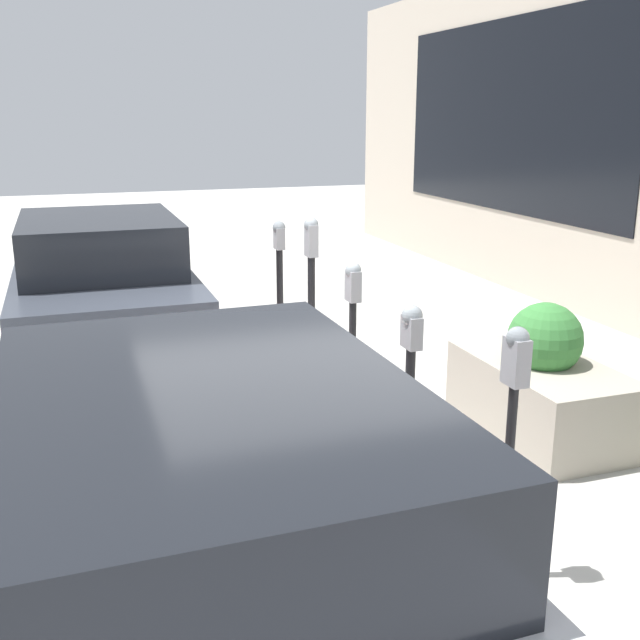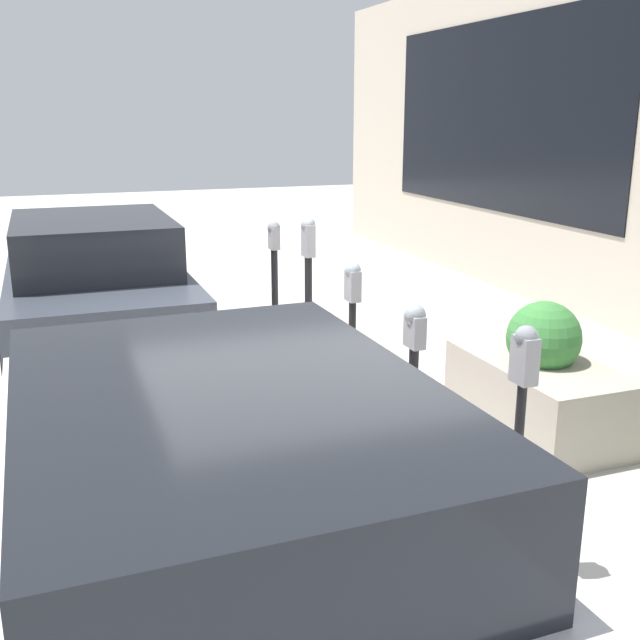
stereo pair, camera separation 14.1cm
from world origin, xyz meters
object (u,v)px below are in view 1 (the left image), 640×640
object	(u,v)px
parking_meter_second	(411,363)
parked_car_middle	(102,279)
parked_car_front	(208,526)
planter_box	(541,386)
parking_meter_farthest	(280,265)
parking_meter_fourth	(311,276)
parking_meter_middle	(353,314)
parking_meter_nearest	(513,405)

from	to	relation	value
parking_meter_second	parked_car_middle	size ratio (longest dim) A/B	0.32
parked_car_front	planter_box	bearing A→B (deg)	-59.23
parking_meter_farthest	parked_car_front	size ratio (longest dim) A/B	0.32
parking_meter_fourth	parking_meter_farthest	xyz separation A→B (m)	(1.16, -0.02, -0.12)
parking_meter_second	parking_meter_middle	xyz separation A→B (m)	(1.10, -0.01, 0.06)
parking_meter_middle	parked_car_middle	bearing A→B (deg)	33.10
parking_meter_second	parking_meter_farthest	xyz separation A→B (m)	(3.36, -0.04, 0.03)
parking_meter_second	parked_car_front	size ratio (longest dim) A/B	0.29
parking_meter_second	parking_meter_farthest	distance (m)	3.36
parking_meter_second	parking_meter_fourth	distance (m)	2.20
parking_meter_fourth	planter_box	world-z (taller)	parking_meter_fourth
parking_meter_fourth	parking_meter_farthest	world-z (taller)	parking_meter_fourth
parking_meter_middle	parking_meter_fourth	size ratio (longest dim) A/B	0.86
parking_meter_fourth	parked_car_front	world-z (taller)	parking_meter_fourth
planter_box	parked_car_front	world-z (taller)	parked_car_front
parking_meter_second	parked_car_middle	bearing A→B (deg)	24.84
parking_meter_second	planter_box	world-z (taller)	parking_meter_second
parking_meter_farthest	planter_box	bearing A→B (deg)	-156.02
parking_meter_fourth	parked_car_middle	xyz separation A→B (m)	(1.68, 1.82, -0.25)
parking_meter_middle	parked_car_middle	xyz separation A→B (m)	(2.77, 1.81, -0.16)
parking_meter_second	parked_car_middle	xyz separation A→B (m)	(3.88, 1.79, -0.10)
planter_box	parked_car_front	bearing A→B (deg)	121.66
parking_meter_second	parking_meter_middle	size ratio (longest dim) A/B	0.94
planter_box	parked_car_middle	bearing A→B (deg)	42.25
parking_meter_farthest	parking_meter_second	bearing A→B (deg)	179.25
parking_meter_farthest	planter_box	world-z (taller)	parking_meter_farthest
parked_car_front	parked_car_middle	bearing A→B (deg)	0.65
parked_car_middle	parking_meter_second	bearing A→B (deg)	-155.08
parking_meter_farthest	parking_meter_fourth	bearing A→B (deg)	178.96
parking_meter_fourth	parking_meter_farthest	distance (m)	1.17
parked_car_middle	parking_meter_farthest	bearing A→B (deg)	-105.66
parked_car_middle	parking_meter_nearest	bearing A→B (deg)	-160.24
parked_car_front	parked_car_middle	size ratio (longest dim) A/B	1.10
parking_meter_nearest	planter_box	world-z (taller)	parking_meter_nearest
parking_meter_middle	planter_box	xyz separation A→B (m)	(-0.70, -1.34, -0.54)
parking_meter_nearest	planter_box	xyz separation A→B (m)	(1.59, -1.34, -0.62)
parking_meter_second	parking_meter_fourth	world-z (taller)	parking_meter_fourth
parking_meter_nearest	parked_car_middle	distance (m)	5.38
parking_meter_nearest	planter_box	size ratio (longest dim) A/B	0.95
parked_car_middle	planter_box	bearing A→B (deg)	-137.67
parking_meter_nearest	parked_car_front	size ratio (longest dim) A/B	0.33
parking_meter_middle	parked_car_front	world-z (taller)	parked_car_front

